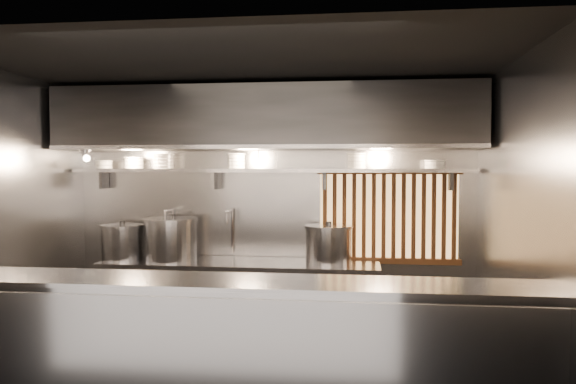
% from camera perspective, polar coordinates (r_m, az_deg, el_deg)
% --- Properties ---
extents(ceiling, '(4.50, 4.50, 0.00)m').
position_cam_1_polar(ceiling, '(4.94, -4.36, 12.82)').
color(ceiling, black).
rests_on(ceiling, wall_back).
extents(wall_back, '(4.50, 0.00, 4.50)m').
position_cam_1_polar(wall_back, '(6.36, -1.63, -2.12)').
color(wall_back, gray).
rests_on(wall_back, floor).
extents(wall_left, '(0.00, 3.00, 3.00)m').
position_cam_1_polar(wall_left, '(5.77, -26.80, -2.88)').
color(wall_left, gray).
rests_on(wall_left, floor).
extents(wall_right, '(0.00, 3.00, 3.00)m').
position_cam_1_polar(wall_right, '(4.97, 22.13, -3.63)').
color(wall_right, gray).
rests_on(wall_right, floor).
extents(serving_counter, '(4.50, 0.56, 1.13)m').
position_cam_1_polar(serving_counter, '(4.15, -6.98, -16.46)').
color(serving_counter, '#95959A').
rests_on(serving_counter, floor).
extents(cooking_bench, '(3.00, 0.70, 0.90)m').
position_cam_1_polar(cooking_bench, '(6.21, -4.94, -11.14)').
color(cooking_bench, '#95959A').
rests_on(cooking_bench, floor).
extents(bowl_shelf, '(4.40, 0.34, 0.04)m').
position_cam_1_polar(bowl_shelf, '(6.16, -1.89, 2.19)').
color(bowl_shelf, '#95959A').
rests_on(bowl_shelf, wall_back).
extents(exhaust_hood, '(4.40, 0.81, 0.65)m').
position_cam_1_polar(exhaust_hood, '(5.97, -2.23, 7.41)').
color(exhaust_hood, '#2D2D30').
rests_on(exhaust_hood, ceiling).
extents(wood_screen, '(1.56, 0.09, 1.04)m').
position_cam_1_polar(wood_screen, '(6.25, 10.17, -2.43)').
color(wood_screen, '#FFC472').
rests_on(wood_screen, wall_back).
extents(faucet_left, '(0.04, 0.30, 0.50)m').
position_cam_1_polar(faucet_left, '(6.52, -11.87, -2.89)').
color(faucet_left, silver).
rests_on(faucet_left, wall_back).
extents(faucet_right, '(0.04, 0.30, 0.50)m').
position_cam_1_polar(faucet_right, '(6.32, -5.85, -3.01)').
color(faucet_right, silver).
rests_on(faucet_right, wall_back).
extents(heat_lamp, '(0.25, 0.35, 0.20)m').
position_cam_1_polar(heat_lamp, '(6.31, -19.93, 3.75)').
color(heat_lamp, '#95959A').
rests_on(heat_lamp, exhaust_hood).
extents(pendant_bulb, '(0.09, 0.09, 0.19)m').
position_cam_1_polar(pendant_bulb, '(6.06, -3.00, 2.96)').
color(pendant_bulb, '#2D2D30').
rests_on(pendant_bulb, exhaust_hood).
extents(stock_pot_left, '(0.52, 0.52, 0.43)m').
position_cam_1_polar(stock_pot_left, '(6.46, -16.47, -4.88)').
color(stock_pot_left, '#95959A').
rests_on(stock_pot_left, cooking_bench).
extents(stock_pot_mid, '(0.78, 0.78, 0.50)m').
position_cam_1_polar(stock_pot_mid, '(6.27, -11.84, -4.71)').
color(stock_pot_mid, '#95959A').
rests_on(stock_pot_mid, cooking_bench).
extents(stock_pot_right, '(0.66, 0.66, 0.44)m').
position_cam_1_polar(stock_pot_right, '(6.00, 4.15, -5.27)').
color(stock_pot_right, '#95959A').
rests_on(stock_pot_right, cooking_bench).
extents(bowl_stack_0, '(0.20, 0.20, 0.09)m').
position_cam_1_polar(bowl_stack_0, '(6.73, -18.20, 2.67)').
color(bowl_stack_0, silver).
rests_on(bowl_stack_0, bowl_shelf).
extents(bowl_stack_1, '(0.22, 0.22, 0.13)m').
position_cam_1_polar(bowl_stack_1, '(6.59, -15.38, 2.87)').
color(bowl_stack_1, silver).
rests_on(bowl_stack_1, bowl_shelf).
extents(bowl_stack_2, '(0.23, 0.23, 0.17)m').
position_cam_1_polar(bowl_stack_2, '(6.46, -12.51, 3.08)').
color(bowl_stack_2, silver).
rests_on(bowl_stack_2, bowl_shelf).
extents(bowl_stack_3, '(0.20, 0.20, 0.17)m').
position_cam_1_polar(bowl_stack_3, '(6.23, -5.24, 3.15)').
color(bowl_stack_3, silver).
rests_on(bowl_stack_3, bowl_shelf).
extents(bowl_stack_4, '(0.21, 0.21, 0.17)m').
position_cam_1_polar(bowl_stack_4, '(6.09, 6.97, 3.16)').
color(bowl_stack_4, silver).
rests_on(bowl_stack_4, bowl_shelf).
extents(bowl_stack_5, '(0.22, 0.22, 0.09)m').
position_cam_1_polar(bowl_stack_5, '(6.14, 14.68, 2.73)').
color(bowl_stack_5, silver).
rests_on(bowl_stack_5, bowl_shelf).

